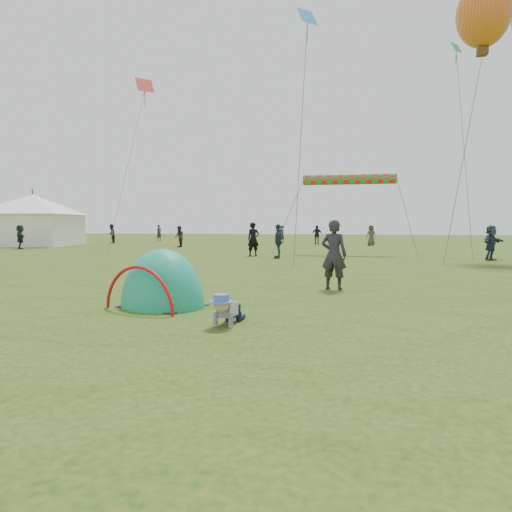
% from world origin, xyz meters
% --- Properties ---
extents(ground, '(140.00, 140.00, 0.00)m').
position_xyz_m(ground, '(0.00, 0.00, 0.00)').
color(ground, '#194411').
extents(crawling_toddler, '(0.60, 0.80, 0.57)m').
position_xyz_m(crawling_toddler, '(0.91, 0.01, 0.29)').
color(crawling_toddler, black).
rests_on(crawling_toddler, ground).
extents(popup_tent, '(2.26, 2.06, 2.40)m').
position_xyz_m(popup_tent, '(-0.85, 1.46, 0.00)').
color(popup_tent, '#058996').
rests_on(popup_tent, ground).
extents(standing_adult, '(0.75, 0.57, 1.82)m').
position_xyz_m(standing_adult, '(2.54, 4.64, 0.91)').
color(standing_adult, '#24252A').
rests_on(standing_adult, ground).
extents(event_marquee, '(7.30, 7.30, 4.35)m').
position_xyz_m(event_marquee, '(-21.66, 24.59, 2.18)').
color(event_marquee, white).
rests_on(event_marquee, ground).
extents(crowd_person_0, '(0.64, 0.70, 1.60)m').
position_xyz_m(crowd_person_0, '(-3.21, 34.41, 0.80)').
color(crowd_person_0, '#2C2A37').
rests_on(crowd_person_0, ground).
extents(crowd_person_1, '(0.95, 0.98, 1.59)m').
position_xyz_m(crowd_person_1, '(-9.40, 24.52, 0.79)').
color(crowd_person_1, '#332923').
rests_on(crowd_person_1, ground).
extents(crowd_person_2, '(0.57, 1.05, 1.71)m').
position_xyz_m(crowd_person_2, '(-0.58, 15.30, 0.85)').
color(crowd_person_2, '#233943').
rests_on(crowd_person_2, ground).
extents(crowd_person_4, '(0.95, 0.82, 1.64)m').
position_xyz_m(crowd_person_4, '(4.62, 30.18, 0.82)').
color(crowd_person_4, '#463D34').
rests_on(crowd_person_4, ground).
extents(crowd_person_5, '(1.36, 1.48, 1.65)m').
position_xyz_m(crowd_person_5, '(-19.13, 19.95, 0.83)').
color(crowd_person_5, '#1D272E').
rests_on(crowd_person_5, ground).
extents(crowd_person_6, '(0.63, 0.72, 1.65)m').
position_xyz_m(crowd_person_6, '(-16.09, 36.20, 0.83)').
color(crowd_person_6, '#2A2A33').
rests_on(crowd_person_6, ground).
extents(crowd_person_7, '(0.81, 0.95, 1.71)m').
position_xyz_m(crowd_person_7, '(-18.06, 30.21, 0.85)').
color(crowd_person_7, '#2F261E').
rests_on(crowd_person_7, ground).
extents(crowd_person_8, '(0.99, 0.51, 1.62)m').
position_xyz_m(crowd_person_8, '(0.24, 31.47, 0.81)').
color(crowd_person_8, black).
rests_on(crowd_person_8, ground).
extents(crowd_person_10, '(0.97, 0.74, 1.79)m').
position_xyz_m(crowd_person_10, '(-20.41, 26.63, 0.90)').
color(crowd_person_10, '#332620').
rests_on(crowd_person_10, ground).
extents(crowd_person_11, '(1.40, 1.47, 1.66)m').
position_xyz_m(crowd_person_11, '(9.50, 16.04, 0.83)').
color(crowd_person_11, '#263044').
rests_on(crowd_person_11, ground).
extents(crowd_person_12, '(0.78, 0.71, 1.80)m').
position_xyz_m(crowd_person_12, '(-2.10, 16.47, 0.90)').
color(crowd_person_12, black).
rests_on(crowd_person_12, ground).
extents(balloon_kite, '(2.60, 2.60, 3.63)m').
position_xyz_m(balloon_kite, '(9.31, 17.89, 11.93)').
color(balloon_kite, orange).
extents(rainbow_tube_kite, '(5.16, 0.64, 0.64)m').
position_xyz_m(rainbow_tube_kite, '(2.86, 19.19, 4.26)').
color(rainbow_tube_kite, red).
extents(diamond_kite_0, '(1.15, 1.15, 0.94)m').
position_xyz_m(diamond_kite_0, '(-9.85, 20.02, 10.44)').
color(diamond_kite_0, red).
extents(diamond_kite_3, '(0.74, 0.74, 0.61)m').
position_xyz_m(diamond_kite_3, '(8.71, 20.99, 11.68)').
color(diamond_kite_3, green).
extents(diamond_kite_4, '(1.05, 1.05, 0.86)m').
position_xyz_m(diamond_kite_4, '(0.75, 15.76, 11.84)').
color(diamond_kite_4, '#2D7DC2').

